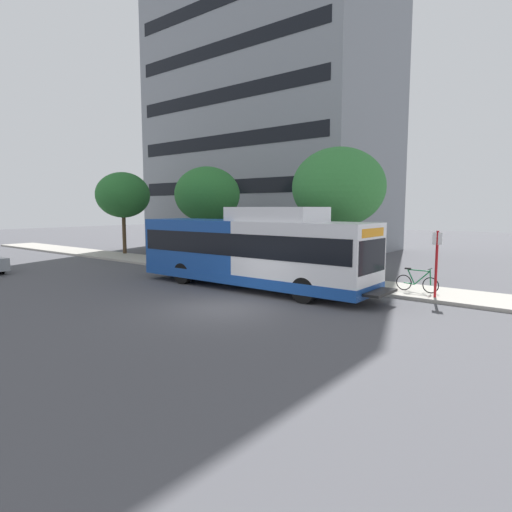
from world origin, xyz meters
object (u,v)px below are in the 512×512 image
transit_bus (251,251)px  street_tree_far_block (123,195)px  bicycle_parked (417,282)px  street_tree_near_stop (338,187)px  bus_stop_sign_pole (437,259)px  street_tree_mid_block (207,195)px

transit_bus → street_tree_far_block: size_ratio=1.99×
transit_bus → bicycle_parked: size_ratio=6.96×
street_tree_near_stop → bus_stop_sign_pole: bearing=-111.2°
bicycle_parked → street_tree_mid_block: street_tree_mid_block is taller
bus_stop_sign_pole → street_tree_near_stop: 6.48m
street_tree_mid_block → street_tree_far_block: (0.01, 8.99, 0.14)m
street_tree_mid_block → street_tree_far_block: 8.99m
bicycle_parked → street_tree_far_block: 23.02m
bus_stop_sign_pole → transit_bus: bearing=108.4°
bus_stop_sign_pole → street_tree_mid_block: bearing=81.6°
bus_stop_sign_pole → street_tree_far_block: (2.17, 23.54, 2.92)m
transit_bus → bus_stop_sign_pole: 7.68m
bicycle_parked → street_tree_mid_block: bearing=83.9°
bicycle_parked → street_tree_near_stop: bearing=72.7°
bus_stop_sign_pole → bicycle_parked: bearing=52.8°
street_tree_mid_block → bus_stop_sign_pole: bearing=-98.4°
street_tree_far_block → transit_bus: bearing=-105.8°
bus_stop_sign_pole → street_tree_mid_block: 14.97m
transit_bus → bicycle_parked: transit_bus is taller
bicycle_parked → street_tree_near_stop: size_ratio=0.27×
transit_bus → street_tree_far_block: (4.59, 16.25, 2.87)m
bicycle_parked → street_tree_mid_block: 14.24m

